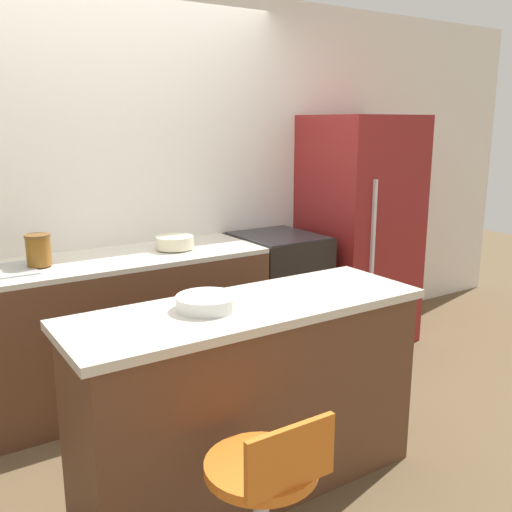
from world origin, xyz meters
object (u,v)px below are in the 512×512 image
object	(u,v)px
mixing_bowl	(175,242)
refrigerator	(359,231)
stool_chair	(265,503)
oven_range	(278,296)

from	to	relation	value
mixing_bowl	refrigerator	bearing A→B (deg)	-1.30
refrigerator	mixing_bowl	size ratio (longest dim) A/B	7.27
refrigerator	mixing_bowl	world-z (taller)	refrigerator
stool_chair	mixing_bowl	world-z (taller)	mixing_bowl
oven_range	stool_chair	xyz separation A→B (m)	(-1.33, -1.81, -0.09)
oven_range	refrigerator	bearing A→B (deg)	-2.96
oven_range	stool_chair	size ratio (longest dim) A/B	1.23
stool_chair	refrigerator	bearing A→B (deg)	40.35
stool_chair	mixing_bowl	bearing A→B (deg)	74.19
stool_chair	oven_range	bearing A→B (deg)	53.64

